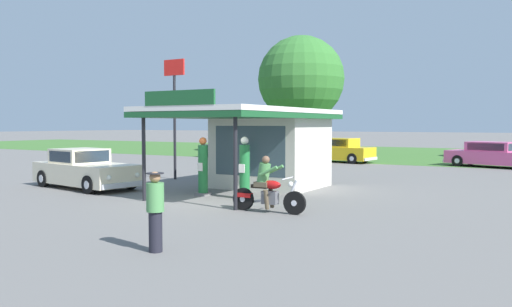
% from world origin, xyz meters
% --- Properties ---
extents(ground_plane, '(300.00, 300.00, 0.00)m').
position_xyz_m(ground_plane, '(0.00, 0.00, 0.00)').
color(ground_plane, slate).
extents(grass_verge_strip, '(120.00, 24.00, 0.01)m').
position_xyz_m(grass_verge_strip, '(0.00, 30.00, 0.00)').
color(grass_verge_strip, '#3D6B2D').
rests_on(grass_verge_strip, ground).
extents(service_station_kiosk, '(4.38, 7.63, 3.45)m').
position_xyz_m(service_station_kiosk, '(-0.08, 4.27, 1.77)').
color(service_station_kiosk, beige).
rests_on(service_station_kiosk, ground).
extents(gas_pump_nearside, '(0.44, 0.44, 2.01)m').
position_xyz_m(gas_pump_nearside, '(-0.92, 1.40, 0.92)').
color(gas_pump_nearside, slate).
rests_on(gas_pump_nearside, ground).
extents(gas_pump_offside, '(0.44, 0.44, 2.05)m').
position_xyz_m(gas_pump_offside, '(0.76, 1.40, 0.94)').
color(gas_pump_offside, slate).
rests_on(gas_pump_offside, ground).
extents(motorcycle_with_rider, '(2.23, 0.70, 1.58)m').
position_xyz_m(motorcycle_with_rider, '(2.62, -0.41, 0.65)').
color(motorcycle_with_rider, black).
rests_on(motorcycle_with_rider, ground).
extents(featured_classic_sedan, '(5.07, 2.60, 1.50)m').
position_xyz_m(featured_classic_sedan, '(-6.11, 0.79, 0.68)').
color(featured_classic_sedan, beige).
rests_on(featured_classic_sedan, ground).
extents(parked_car_second_row_spare, '(5.48, 2.12, 1.50)m').
position_xyz_m(parked_car_second_row_spare, '(-10.61, 18.60, 0.69)').
color(parked_car_second_row_spare, black).
rests_on(parked_car_second_row_spare, ground).
extents(parked_car_back_row_centre_left, '(5.69, 3.26, 1.45)m').
position_xyz_m(parked_car_back_row_centre_left, '(6.52, 19.14, 0.68)').
color(parked_car_back_row_centre_left, '#E55993').
rests_on(parked_car_back_row_centre_left, ground).
extents(parked_car_back_row_centre, '(5.20, 2.45, 1.55)m').
position_xyz_m(parked_car_back_row_centre, '(-2.78, 18.46, 0.71)').
color(parked_car_back_row_centre, gold).
rests_on(parked_car_back_row_centre, ground).
extents(bystander_chatting_near_pumps, '(0.34, 0.34, 1.55)m').
position_xyz_m(bystander_chatting_near_pumps, '(2.94, -5.35, 0.82)').
color(bystander_chatting_near_pumps, black).
rests_on(bystander_chatting_near_pumps, ground).
extents(tree_oak_far_right, '(7.26, 7.26, 9.89)m').
position_xyz_m(tree_oak_far_right, '(-9.26, 26.49, 6.09)').
color(tree_oak_far_right, brown).
rests_on(tree_oak_far_right, ground).
extents(roadside_pole_sign, '(1.10, 0.12, 5.31)m').
position_xyz_m(roadside_pole_sign, '(-5.13, 4.99, 3.59)').
color(roadside_pole_sign, black).
rests_on(roadside_pole_sign, ground).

